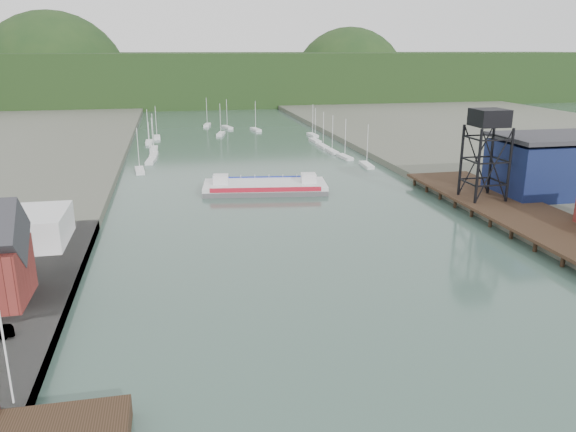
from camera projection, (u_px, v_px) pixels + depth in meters
name	position (u px, v px, depth m)	size (l,w,h in m)	color
east_pier	(535.00, 219.00, 90.39)	(14.00, 70.00, 2.45)	black
white_shed	(0.00, 230.00, 78.71)	(18.00, 12.00, 4.50)	silver
flagpole	(2.00, 334.00, 42.26)	(0.16, 0.16, 12.00)	silver
lift_tower	(489.00, 123.00, 98.25)	(6.50, 6.50, 16.00)	black
blue_shed	(551.00, 166.00, 105.51)	(20.50, 14.50, 11.30)	#0B1334
marina_sailboats	(238.00, 144.00, 171.29)	(57.71, 92.65, 0.90)	silver
distant_hills	(196.00, 81.00, 320.41)	(500.00, 120.00, 80.00)	#193116
chain_ferry	(265.00, 187.00, 115.24)	(26.09, 13.23, 3.60)	#4E4E51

